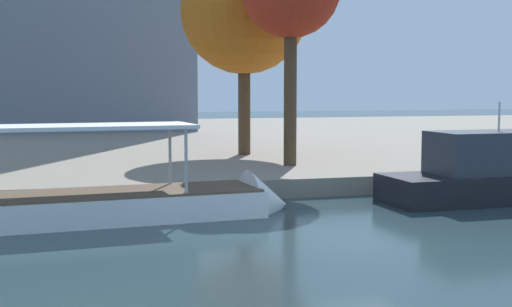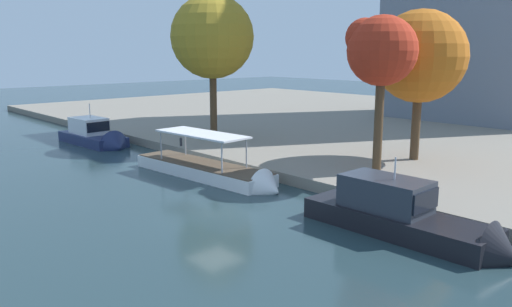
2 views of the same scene
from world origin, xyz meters
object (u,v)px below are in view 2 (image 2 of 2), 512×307
tree_1 (419,57)px  tree_2 (209,37)px  mooring_bollard_1 (102,123)px  tree_0 (380,48)px  motor_yacht_0 (96,138)px  tour_boat_1 (212,174)px  motor_yacht_2 (407,221)px  mooring_bollard_2 (181,141)px

tree_1 → tree_2: bearing=-163.9°
mooring_bollard_1 → tree_0: 32.77m
motor_yacht_0 → tour_boat_1: (17.68, 0.20, -0.34)m
mooring_bollard_1 → tree_1: tree_1 is taller
motor_yacht_0 → motor_yacht_2: size_ratio=0.91×
tree_1 → tour_boat_1: bearing=-120.9°
mooring_bollard_1 → tree_1: 33.35m
motor_yacht_2 → mooring_bollard_1: 38.64m
motor_yacht_0 → mooring_bollard_2: motor_yacht_0 is taller
motor_yacht_2 → tree_0: tree_0 is taller
motor_yacht_2 → tree_1: tree_1 is taller
mooring_bollard_2 → tree_0: (16.55, 4.20, 7.67)m
tour_boat_1 → tree_1: bearing=54.9°
tree_2 → tree_0: bearing=-1.3°
motor_yacht_2 → tour_boat_1: bearing=179.4°
tour_boat_1 → tree_1: size_ratio=1.21×
tree_0 → tour_boat_1: bearing=-138.4°
mooring_bollard_2 → tree_2: tree_2 is taller
motor_yacht_0 → mooring_bollard_2: bearing=16.7°
motor_yacht_2 → tree_2: tree_2 is taller
tree_1 → tree_2: 18.83m
tour_boat_1 → mooring_bollard_2: bearing=155.4°
tree_1 → mooring_bollard_1: bearing=-162.6°
tree_1 → tree_2: (-18.02, -5.20, 1.69)m
mooring_bollard_2 → tree_1: (16.06, 9.82, 7.10)m
tree_0 → tree_2: tree_2 is taller
mooring_bollard_1 → tree_0: bearing=7.4°
mooring_bollard_2 → tree_2: (-1.96, 4.63, 8.79)m
tree_2 → motor_yacht_0: bearing=-133.0°
motor_yacht_0 → tour_boat_1: bearing=-2.1°
tree_1 → tree_0: bearing=-85.0°
mooring_bollard_2 → tree_0: tree_0 is taller
motor_yacht_2 → mooring_bollard_2: size_ratio=14.20×
tree_0 → mooring_bollard_1: bearing=-172.6°
tour_boat_1 → mooring_bollard_2: (-8.34, 3.10, 0.82)m
tree_0 → tree_1: 5.68m
motor_yacht_2 → tree_2: 28.10m
tree_0 → tree_1: bearing=95.0°
tree_0 → motor_yacht_0: bearing=-163.9°
mooring_bollard_1 → tree_0: size_ratio=0.08×
tree_1 → motor_yacht_2: bearing=-60.0°
motor_yacht_2 → tree_1: 16.63m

